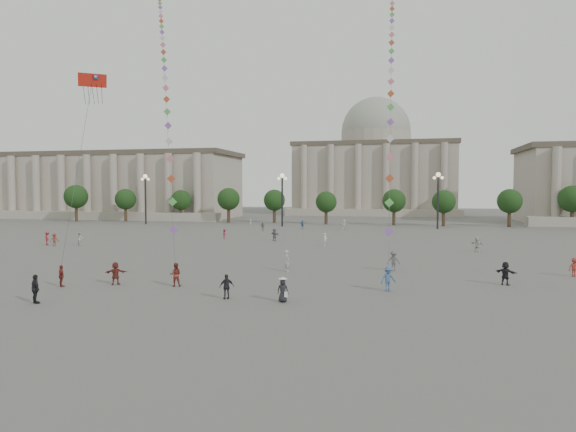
# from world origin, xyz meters

# --- Properties ---
(ground) EXTENTS (360.00, 360.00, 0.00)m
(ground) POSITION_xyz_m (0.00, 0.00, 0.00)
(ground) COLOR #595654
(ground) RESTS_ON ground
(hall_west) EXTENTS (84.00, 26.22, 17.20)m
(hall_west) POSITION_xyz_m (-75.00, 93.89, 8.43)
(hall_west) COLOR #A69B8B
(hall_west) RESTS_ON ground
(hall_central) EXTENTS (48.30, 34.30, 35.50)m
(hall_central) POSITION_xyz_m (0.00, 129.22, 14.23)
(hall_central) COLOR #A69B8B
(hall_central) RESTS_ON ground
(tree_row) EXTENTS (137.12, 5.12, 8.00)m
(tree_row) POSITION_xyz_m (0.00, 78.00, 5.39)
(tree_row) COLOR #36251B
(tree_row) RESTS_ON ground
(lamp_post_far_west) EXTENTS (2.00, 0.90, 10.65)m
(lamp_post_far_west) POSITION_xyz_m (-45.00, 70.00, 7.35)
(lamp_post_far_west) COLOR #262628
(lamp_post_far_west) RESTS_ON ground
(lamp_post_mid_west) EXTENTS (2.00, 0.90, 10.65)m
(lamp_post_mid_west) POSITION_xyz_m (-15.00, 70.00, 7.35)
(lamp_post_mid_west) COLOR #262628
(lamp_post_mid_west) RESTS_ON ground
(lamp_post_mid_east) EXTENTS (2.00, 0.90, 10.65)m
(lamp_post_mid_east) POSITION_xyz_m (15.00, 70.00, 7.35)
(lamp_post_mid_east) COLOR #262628
(lamp_post_mid_east) RESTS_ON ground
(person_crowd_0) EXTENTS (1.02, 0.53, 1.67)m
(person_crowd_0) POSITION_xyz_m (-9.74, 64.33, 0.84)
(person_crowd_0) COLOR #3A5C83
(person_crowd_0) RESTS_ON ground
(person_crowd_1) EXTENTS (1.09, 1.04, 1.78)m
(person_crowd_1) POSITION_xyz_m (-33.28, 30.44, 0.89)
(person_crowd_1) COLOR silver
(person_crowd_1) RESTS_ON ground
(person_crowd_2) EXTENTS (1.21, 1.24, 1.70)m
(person_crowd_2) POSITION_xyz_m (-35.83, 28.67, 0.85)
(person_crowd_2) COLOR maroon
(person_crowd_2) RESTS_ON ground
(person_crowd_3) EXTENTS (1.71, 1.38, 1.82)m
(person_crowd_3) POSITION_xyz_m (16.73, 12.75, 0.91)
(person_crowd_3) COLOR black
(person_crowd_3) RESTS_ON ground
(person_crowd_4) EXTENTS (1.79, 1.43, 1.91)m
(person_crowd_4) POSITION_xyz_m (-2.02, 65.02, 0.95)
(person_crowd_4) COLOR white
(person_crowd_4) RESTS_ON ground
(person_crowd_6) EXTENTS (1.28, 0.82, 1.88)m
(person_crowd_6) POSITION_xyz_m (8.04, 17.77, 0.94)
(person_crowd_6) COLOR #58575C
(person_crowd_6) RESTS_ON ground
(person_crowd_7) EXTENTS (1.69, 1.45, 1.84)m
(person_crowd_7) POSITION_xyz_m (17.47, 34.60, 0.92)
(person_crowd_7) COLOR silver
(person_crowd_7) RESTS_ON ground
(person_crowd_8) EXTENTS (1.19, 0.93, 1.62)m
(person_crowd_8) POSITION_xyz_m (23.20, 18.11, 0.81)
(person_crowd_8) COLOR maroon
(person_crowd_8) RESTS_ON ground
(person_crowd_10) EXTENTS (0.64, 0.66, 1.53)m
(person_crowd_10) POSITION_xyz_m (-21.00, 68.00, 0.76)
(person_crowd_10) COLOR silver
(person_crowd_10) RESTS_ON ground
(person_crowd_12) EXTENTS (1.68, 1.40, 1.81)m
(person_crowd_12) POSITION_xyz_m (-9.39, 42.00, 0.90)
(person_crowd_12) COLOR slate
(person_crowd_12) RESTS_ON ground
(person_crowd_13) EXTENTS (0.79, 0.85, 1.94)m
(person_crowd_13) POSITION_xyz_m (-1.42, 15.41, 0.97)
(person_crowd_13) COLOR #B6B7B2
(person_crowd_13) RESTS_ON ground
(person_crowd_16) EXTENTS (0.94, 0.72, 1.49)m
(person_crowd_16) POSITION_xyz_m (-16.15, 59.57, 0.74)
(person_crowd_16) COLOR #5D5E61
(person_crowd_16) RESTS_ON ground
(person_crowd_17) EXTENTS (0.60, 1.00, 1.52)m
(person_crowd_17) POSITION_xyz_m (-17.35, 42.72, 0.76)
(person_crowd_17) COLOR maroon
(person_crowd_17) RESTS_ON ground
(person_crowd_18) EXTENTS (1.34, 1.23, 1.81)m
(person_crowd_18) POSITION_xyz_m (-37.96, 30.02, 0.90)
(person_crowd_18) COLOR #9C2A33
(person_crowd_18) RESTS_ON ground
(person_crowd_19) EXTENTS (0.62, 0.74, 1.73)m
(person_crowd_19) POSITION_xyz_m (-1.17, 36.68, 0.87)
(person_crowd_19) COLOR silver
(person_crowd_19) RESTS_ON ground
(tourist_0) EXTENTS (1.03, 0.91, 1.68)m
(tourist_0) POSITION_xyz_m (-16.62, 4.32, 0.84)
(tourist_0) COLOR maroon
(tourist_0) RESTS_ON ground
(tourist_1) EXTENTS (1.20, 0.98, 1.92)m
(tourist_1) POSITION_xyz_m (-14.52, -1.10, 0.96)
(tourist_1) COLOR black
(tourist_1) RESTS_ON ground
(tourist_2) EXTENTS (1.74, 1.09, 1.79)m
(tourist_2) POSITION_xyz_m (-13.09, 6.08, 0.89)
(tourist_2) COLOR maroon
(tourist_2) RESTS_ON ground
(tourist_4) EXTENTS (1.07, 0.89, 1.70)m
(tourist_4) POSITION_xyz_m (-2.77, 2.99, 0.85)
(tourist_4) COLOR black
(tourist_4) RESTS_ON ground
(kite_flyer_0) EXTENTS (1.07, 0.95, 1.82)m
(kite_flyer_0) POSITION_xyz_m (-8.19, 6.48, 0.91)
(kite_flyer_0) COLOR maroon
(kite_flyer_0) RESTS_ON ground
(kite_flyer_1) EXTENTS (1.38, 1.19, 1.85)m
(kite_flyer_1) POSITION_xyz_m (7.87, 8.14, 0.93)
(kite_flyer_1) COLOR #3A5883
(kite_flyer_1) RESTS_ON ground
(hat_person) EXTENTS (0.78, 0.60, 1.69)m
(hat_person) POSITION_xyz_m (1.18, 2.93, 0.84)
(hat_person) COLOR black
(hat_person) RESTS_ON ground
(dragon_kite) EXTENTS (2.10, 2.60, 15.47)m
(dragon_kite) POSITION_xyz_m (-15.94, 7.80, 15.55)
(dragon_kite) COLOR red
(dragon_kite) RESTS_ON ground
(kite_train_west) EXTENTS (24.73, 46.00, 66.67)m
(kite_train_west) POSITION_xyz_m (-21.22, 31.34, 23.27)
(kite_train_west) COLOR #3F3F3F
(kite_train_west) RESTS_ON ground
(kite_train_mid) EXTENTS (2.24, 57.13, 74.88)m
(kite_train_mid) POSITION_xyz_m (7.08, 38.60, 27.02)
(kite_train_mid) COLOR #3F3F3F
(kite_train_mid) RESTS_ON ground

